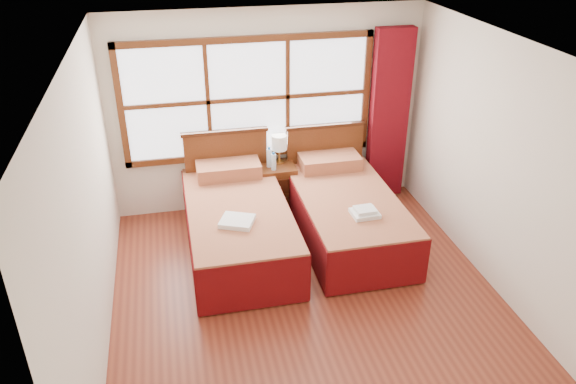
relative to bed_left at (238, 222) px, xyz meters
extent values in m
plane|color=brown|center=(0.57, -1.20, -0.35)|extent=(4.50, 4.50, 0.00)
plane|color=white|center=(0.57, -1.20, 2.25)|extent=(4.50, 4.50, 0.00)
plane|color=silver|center=(0.57, 1.05, 0.95)|extent=(4.00, 0.00, 4.00)
plane|color=silver|center=(-1.43, -1.20, 0.95)|extent=(0.00, 4.50, 4.50)
plane|color=silver|center=(2.57, -1.20, 0.95)|extent=(0.00, 4.50, 4.50)
cube|color=white|center=(0.32, 1.02, 1.15)|extent=(3.00, 0.02, 1.40)
cube|color=#5A2C13|center=(0.32, 1.00, 0.41)|extent=(3.16, 0.06, 0.08)
cube|color=#5A2C13|center=(0.32, 1.00, 1.89)|extent=(3.16, 0.06, 0.08)
cube|color=#5A2C13|center=(-1.22, 1.00, 1.15)|extent=(0.08, 0.06, 1.56)
cube|color=#5A2C13|center=(1.86, 1.00, 1.15)|extent=(0.08, 0.06, 1.56)
cube|color=#5A2C13|center=(-0.18, 1.00, 1.15)|extent=(0.05, 0.05, 1.40)
cube|color=#5A2C13|center=(0.82, 1.00, 1.15)|extent=(0.05, 0.05, 1.40)
cube|color=#5A2C13|center=(0.32, 1.00, 1.15)|extent=(3.00, 0.05, 0.05)
cube|color=maroon|center=(2.17, 0.91, 0.82)|extent=(0.50, 0.16, 2.30)
cube|color=#3B1B0C|center=(0.00, -0.07, -0.18)|extent=(1.02, 2.03, 0.33)
cube|color=maroon|center=(0.00, -0.07, 0.12)|extent=(1.14, 2.25, 0.28)
cube|color=#670A0C|center=(-0.57, -0.07, -0.04)|extent=(0.03, 2.25, 0.56)
cube|color=#670A0C|center=(0.57, -0.07, -0.04)|extent=(0.03, 2.25, 0.56)
cube|color=#670A0C|center=(0.00, -1.18, -0.04)|extent=(1.14, 0.03, 0.56)
cube|color=maroon|center=(0.00, 0.75, 0.35)|extent=(0.79, 0.46, 0.18)
cube|color=#5A2C13|center=(0.00, 0.94, 0.21)|extent=(1.06, 0.06, 1.10)
cube|color=#3B1B0C|center=(0.00, 0.94, 0.77)|extent=(1.10, 0.08, 0.04)
cube|color=#3B1B0C|center=(1.32, -0.07, -0.18)|extent=(0.99, 1.98, 0.32)
cube|color=maroon|center=(1.32, -0.07, 0.11)|extent=(1.11, 2.19, 0.27)
cube|color=#670A0C|center=(0.77, -0.07, -0.05)|extent=(0.03, 2.19, 0.55)
cube|color=#670A0C|center=(1.87, -0.07, -0.05)|extent=(0.03, 2.19, 0.55)
cube|color=#670A0C|center=(1.32, -1.16, -0.05)|extent=(1.11, 0.03, 0.55)
cube|color=maroon|center=(1.32, 0.73, 0.33)|extent=(0.77, 0.45, 0.17)
cube|color=#5A2C13|center=(1.32, 0.94, 0.19)|extent=(1.03, 0.06, 1.07)
cube|color=#3B1B0C|center=(1.32, 0.94, 0.74)|extent=(1.07, 0.08, 0.04)
cube|color=#5A2C13|center=(0.62, 0.80, -0.02)|extent=(0.49, 0.43, 0.65)
cube|color=#3B1B0C|center=(0.62, 0.58, -0.15)|extent=(0.43, 0.02, 0.19)
cube|color=#3B1B0C|center=(0.62, 0.58, 0.11)|extent=(0.43, 0.02, 0.19)
sphere|color=#AB8F3A|center=(0.62, 0.56, -0.15)|extent=(0.03, 0.03, 0.03)
sphere|color=#AB8F3A|center=(0.62, 0.56, 0.11)|extent=(0.03, 0.03, 0.03)
cube|color=white|center=(-0.06, -0.46, 0.29)|extent=(0.44, 0.41, 0.05)
cube|color=white|center=(1.36, -0.56, 0.27)|extent=(0.31, 0.27, 0.05)
cube|color=white|center=(1.36, -0.56, 0.31)|extent=(0.23, 0.20, 0.04)
cylinder|color=#C38D3E|center=(0.69, 0.89, 0.31)|extent=(0.12, 0.12, 0.02)
cylinder|color=#C38D3E|center=(0.69, 0.89, 0.41)|extent=(0.03, 0.03, 0.16)
cylinder|color=silver|center=(0.69, 0.89, 0.59)|extent=(0.20, 0.20, 0.20)
cylinder|color=#C2E1FA|center=(0.57, 0.69, 0.41)|extent=(0.06, 0.06, 0.21)
cylinder|color=blue|center=(0.57, 0.69, 0.53)|extent=(0.03, 0.03, 0.03)
cylinder|color=#C2E1FA|center=(0.54, 0.79, 0.42)|extent=(0.07, 0.07, 0.24)
cylinder|color=blue|center=(0.54, 0.79, 0.56)|extent=(0.04, 0.04, 0.03)
camera|label=1|loc=(-0.64, -5.65, 3.40)|focal=35.00mm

